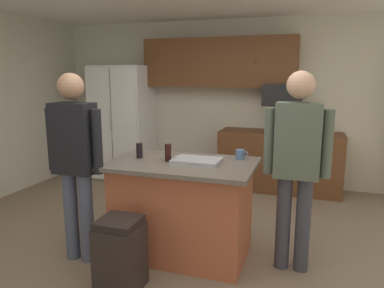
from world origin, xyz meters
The scene contains 14 objects.
floor centered at (0.00, 0.00, 0.00)m, with size 7.04×7.04×0.00m, color #7F6B56.
back_wall centered at (0.00, 2.80, 1.30)m, with size 6.40×0.10×2.60m, color beige.
cabinet_run_upper centered at (-0.40, 2.60, 1.93)m, with size 2.40×0.38×0.75m.
cabinet_run_lower centered at (0.60, 2.48, 0.45)m, with size 1.80×0.63×0.90m.
refrigerator centered at (-2.00, 2.38, 0.94)m, with size 0.91×0.76×1.89m.
microwave_over_range centered at (0.60, 2.50, 1.45)m, with size 0.56×0.40×0.32m, color black.
kitchen_island centered at (-0.12, 0.12, 0.47)m, with size 1.38×0.88×0.93m.
person_guest_by_door centered at (-1.01, -0.28, 1.02)m, with size 0.57×0.23×1.76m.
person_elder_center centered at (0.92, 0.17, 1.04)m, with size 0.57×0.23×1.78m.
mug_ceramic_white centered at (0.38, 0.41, 0.98)m, with size 0.12×0.08×0.10m.
glass_pilsner centered at (-0.58, 0.15, 1.01)m, with size 0.06×0.06×0.15m.
glass_short_whisky centered at (-0.26, 0.11, 1.01)m, with size 0.06×0.06×0.17m.
serving_tray centered at (0.02, 0.13, 0.95)m, with size 0.44×0.30×0.04m.
trash_bin centered at (-0.40, -0.60, 0.30)m, with size 0.34×0.34×0.61m.
Camera 1 is at (1.01, -2.98, 1.75)m, focal length 33.66 mm.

